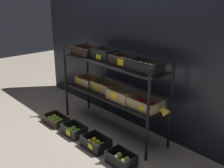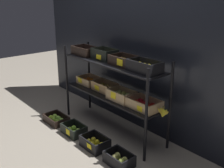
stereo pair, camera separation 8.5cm
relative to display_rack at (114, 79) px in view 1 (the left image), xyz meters
The scene contains 7 objects.
ground_plane 0.71m from the display_rack, 164.06° to the right, with size 10.00×10.00×0.00m, color gray.
storefront_wall 0.49m from the display_rack, 94.41° to the left, with size 3.92×0.12×1.99m, color black.
display_rack is the anchor object (origin of this frame).
crate_ground_apple_green 1.07m from the display_rack, 145.90° to the right, with size 0.36×0.24×0.10m.
crate_ground_left_apple_green 0.84m from the display_rack, 118.89° to the right, with size 0.31×0.23×0.13m.
crate_ground_lemon 0.81m from the display_rack, 68.50° to the right, with size 0.32×0.24×0.13m.
crate_ground_pear 1.00m from the display_rack, 36.74° to the right, with size 0.30×0.21×0.13m.
Camera 1 is at (2.37, -2.14, 1.73)m, focal length 43.27 mm.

